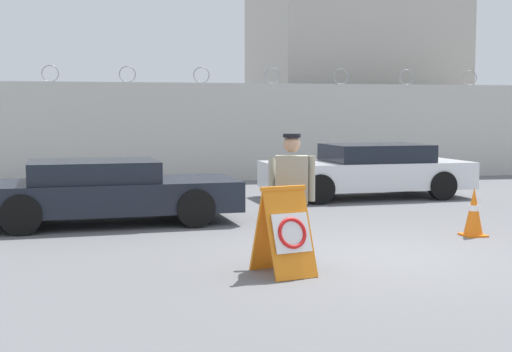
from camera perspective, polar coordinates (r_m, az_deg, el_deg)
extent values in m
plane|color=slate|center=(9.99, 9.77, -6.32)|extent=(90.00, 90.00, 0.00)
cube|color=beige|center=(20.59, -1.49, 3.54)|extent=(36.00, 0.30, 2.80)
torus|color=gray|center=(20.36, -16.14, 7.88)|extent=(0.47, 0.03, 0.47)
torus|color=gray|center=(20.30, -10.25, 8.01)|extent=(0.47, 0.03, 0.47)
torus|color=gray|center=(20.46, -4.39, 8.05)|extent=(0.47, 0.03, 0.47)
torus|color=gray|center=(20.81, 1.33, 8.02)|extent=(0.47, 0.03, 0.47)
torus|color=gray|center=(21.37, 6.81, 7.91)|extent=(0.47, 0.03, 0.47)
torus|color=gray|center=(22.10, 11.96, 7.74)|extent=(0.47, 0.03, 0.47)
torus|color=gray|center=(23.00, 16.74, 7.53)|extent=(0.47, 0.03, 0.47)
cube|color=#B2ADA3|center=(27.16, 7.29, 8.01)|extent=(6.41, 7.43, 6.70)
cube|color=orange|center=(8.55, 2.75, -4.67)|extent=(0.64, 0.52, 1.04)
cube|color=orange|center=(8.86, 1.63, -4.32)|extent=(0.64, 0.52, 1.04)
cube|color=orange|center=(8.63, 2.19, -0.98)|extent=(0.60, 0.21, 0.05)
cube|color=white|center=(8.52, 2.88, -4.57)|extent=(0.51, 0.29, 0.46)
torus|color=red|center=(8.51, 2.92, -4.58)|extent=(0.41, 0.26, 0.38)
cylinder|color=#232838|center=(9.28, 3.40, -4.63)|extent=(0.15, 0.15, 0.80)
cylinder|color=#232838|center=(9.27, 2.29, -4.63)|extent=(0.15, 0.15, 0.80)
cube|color=gray|center=(9.18, 2.87, -0.28)|extent=(0.46, 0.31, 0.62)
sphere|color=tan|center=(9.15, 2.88, 2.57)|extent=(0.22, 0.22, 0.22)
cylinder|color=gray|center=(9.19, 4.48, -0.20)|extent=(0.09, 0.09, 0.59)
cylinder|color=gray|center=(9.28, 1.26, -0.29)|extent=(0.16, 0.34, 0.57)
cylinder|color=black|center=(9.15, 2.88, 3.25)|extent=(0.23, 0.23, 0.05)
cube|color=orange|center=(11.92, 16.98, -4.54)|extent=(0.36, 0.36, 0.03)
cone|color=orange|center=(11.86, 17.03, -2.67)|extent=(0.30, 0.30, 0.75)
cylinder|color=white|center=(11.86, 17.03, -2.49)|extent=(0.15, 0.15, 0.11)
cylinder|color=black|center=(13.93, -6.25, -1.65)|extent=(0.68, 0.25, 0.66)
cylinder|color=black|center=(12.23, -4.86, -2.59)|extent=(0.68, 0.25, 0.66)
cylinder|color=black|center=(13.75, -18.01, -1.97)|extent=(0.68, 0.25, 0.66)
cylinder|color=black|center=(12.01, -18.29, -2.97)|extent=(0.68, 0.25, 0.66)
cube|color=black|center=(12.88, -11.84, -1.54)|extent=(4.71, 2.22, 0.53)
cube|color=black|center=(12.82, -12.89, 0.41)|extent=(2.32, 1.84, 0.36)
cylinder|color=black|center=(15.30, 5.11, -1.06)|extent=(0.66, 0.24, 0.65)
cylinder|color=black|center=(16.98, 3.07, -0.43)|extent=(0.66, 0.24, 0.65)
cylinder|color=black|center=(16.50, 14.68, -0.76)|extent=(0.66, 0.24, 0.65)
cylinder|color=black|center=(18.08, 11.91, -0.20)|extent=(0.66, 0.24, 0.65)
cube|color=silver|center=(16.64, 8.80, 0.11)|extent=(4.80, 2.16, 0.61)
cube|color=black|center=(16.70, 9.57, 1.85)|extent=(2.35, 1.83, 0.40)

